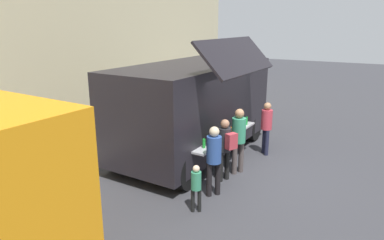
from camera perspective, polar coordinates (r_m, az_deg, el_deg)
The scene contains 9 objects.
ground_plane at distance 9.78m, azimuth 9.22°, elevation -7.79°, with size 60.00×60.00×0.00m, color #38383D.
curb_strip at distance 9.62m, azimuth -26.11°, elevation -9.21°, with size 28.00×1.60×0.15m, color #9E998E.
food_truck_main at distance 10.29m, azimuth 0.34°, elevation 2.38°, with size 5.75×3.41×3.49m.
trash_bin at distance 15.23m, azimuth 0.34°, elevation 2.71°, with size 0.60×0.60×0.91m, color #2C5E37.
customer_front_ordering at distance 9.09m, azimuth 7.65°, elevation -2.51°, with size 0.36×0.36×1.75m.
customer_mid_with_backpack at distance 8.62m, azimuth 5.50°, elevation -3.93°, with size 0.43×0.52×1.60m.
customer_rear_waiting at distance 7.87m, azimuth 3.60°, elevation -5.75°, with size 0.34×0.34×1.66m.
customer_extra_browsing at distance 10.61m, azimuth 12.10°, elevation -0.59°, with size 0.33×0.33×1.60m.
child_near_queue at distance 7.33m, azimuth 0.69°, elevation -10.49°, with size 0.21×0.21×1.05m.
Camera 1 is at (-8.50, -2.95, 3.85)m, focal length 32.56 mm.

